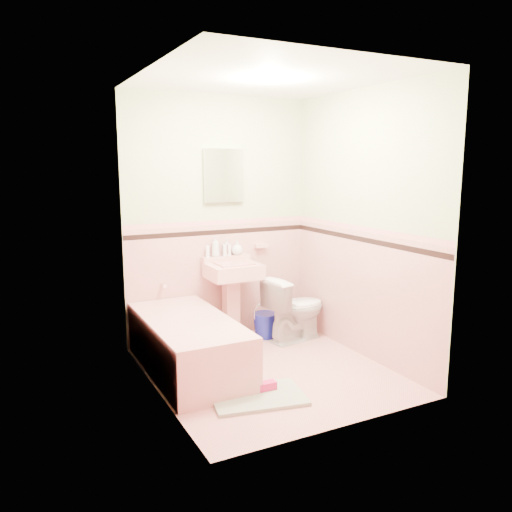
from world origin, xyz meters
name	(u,v)px	position (x,y,z in m)	size (l,w,h in m)	color
floor	(269,371)	(0.00, 0.00, 0.00)	(2.20, 2.20, 0.00)	pink
ceiling	(270,78)	(0.00, 0.00, 2.50)	(2.20, 2.20, 0.00)	white
wall_back	(219,219)	(0.00, 1.10, 1.25)	(2.50, 2.50, 0.00)	beige
wall_front	(349,251)	(0.00, -1.10, 1.25)	(2.50, 2.50, 0.00)	beige
wall_left	(154,239)	(-1.00, 0.00, 1.25)	(2.50, 2.50, 0.00)	beige
wall_right	(363,225)	(1.00, 0.00, 1.25)	(2.50, 2.50, 0.00)	beige
wainscot_back	(220,281)	(0.00, 1.09, 0.60)	(2.00, 2.00, 0.00)	pink
wainscot_front	(345,344)	(0.00, -1.09, 0.60)	(2.00, 2.00, 0.00)	pink
wainscot_left	(158,321)	(-0.99, 0.00, 0.60)	(2.20, 2.20, 0.00)	pink
wainscot_right	(360,293)	(0.99, 0.00, 0.60)	(2.20, 2.20, 0.00)	pink
accent_back	(220,232)	(0.00, 1.08, 1.12)	(2.00, 2.00, 0.00)	black
accent_front	(347,270)	(0.00, -1.08, 1.12)	(2.00, 2.00, 0.00)	black
accent_left	(157,256)	(-0.98, 0.00, 1.12)	(2.20, 2.20, 0.00)	black
accent_right	(361,239)	(0.98, 0.00, 1.12)	(2.20, 2.20, 0.00)	black
cap_back	(220,222)	(0.00, 1.08, 1.22)	(2.00, 2.00, 0.00)	pink
cap_front	(347,255)	(0.00, -1.08, 1.22)	(2.00, 2.00, 0.00)	pink
cap_left	(156,243)	(-0.98, 0.00, 1.22)	(2.20, 2.20, 0.00)	pink
cap_right	(362,229)	(0.98, 0.00, 1.22)	(2.20, 2.20, 0.00)	pink
bathtub	(188,346)	(-0.63, 0.33, 0.23)	(0.70, 1.50, 0.45)	#DC9A97
tub_faucet	(163,285)	(-0.63, 1.05, 0.63)	(0.04, 0.04, 0.12)	silver
sink	(233,303)	(0.05, 0.86, 0.41)	(0.52, 0.48, 0.82)	#DC9A97
sink_faucet	(227,249)	(0.05, 1.00, 0.95)	(0.02, 0.02, 0.10)	silver
medicine_cabinet	(224,176)	(0.05, 1.07, 1.70)	(0.43, 0.04, 0.54)	white
soap_dish	(261,245)	(0.47, 1.06, 0.95)	(0.13, 0.08, 0.04)	#DC9A97
soap_bottle_left	(215,247)	(-0.07, 1.04, 0.98)	(0.08, 0.08, 0.21)	#B2B2B2
soap_bottle_mid	(227,247)	(0.06, 1.04, 0.96)	(0.08, 0.08, 0.18)	#B2B2B2
soap_bottle_right	(237,248)	(0.18, 1.04, 0.95)	(0.12, 0.12, 0.15)	#B2B2B2
tube	(208,251)	(-0.16, 1.04, 0.93)	(0.04, 0.04, 0.12)	white
toilet	(295,308)	(0.64, 0.61, 0.34)	(0.38, 0.66, 0.68)	white
bucket	(265,325)	(0.40, 0.82, 0.13)	(0.26, 0.26, 0.26)	navy
bath_mat	(257,397)	(-0.34, -0.44, 0.01)	(0.72, 0.48, 0.03)	gray
shoe	(266,386)	(-0.23, -0.39, 0.06)	(0.16, 0.07, 0.06)	#BF1E59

